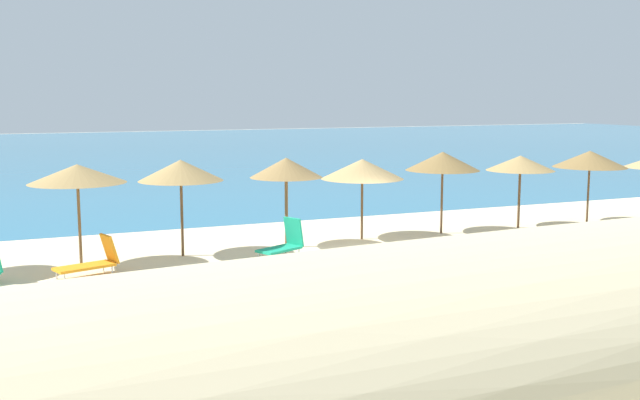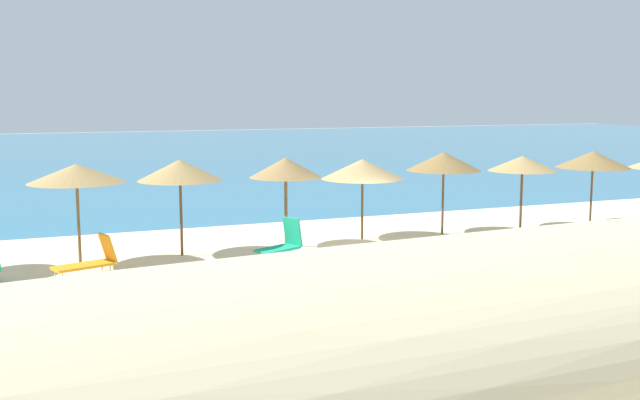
# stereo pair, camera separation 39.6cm
# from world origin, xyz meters

# --- Properties ---
(ground_plane) EXTENTS (160.00, 160.00, 0.00)m
(ground_plane) POSITION_xyz_m (0.00, 0.00, 0.00)
(ground_plane) COLOR beige
(sea_water) EXTENTS (160.00, 72.61, 0.01)m
(sea_water) POSITION_xyz_m (0.00, 43.08, 0.00)
(sea_water) COLOR teal
(sea_water) RESTS_ON ground_plane
(dune_ridge) EXTENTS (50.57, 7.85, 2.71)m
(dune_ridge) POSITION_xyz_m (-1.65, -10.44, 1.36)
(dune_ridge) COLOR beige
(dune_ridge) RESTS_ON ground_plane
(beach_umbrella_2) EXTENTS (2.60, 2.60, 2.82)m
(beach_umbrella_2) POSITION_xyz_m (-7.96, 2.05, 2.56)
(beach_umbrella_2) COLOR brown
(beach_umbrella_2) RESTS_ON ground_plane
(beach_umbrella_3) EXTENTS (2.44, 2.44, 2.82)m
(beach_umbrella_3) POSITION_xyz_m (-5.08, 2.37, 2.51)
(beach_umbrella_3) COLOR brown
(beach_umbrella_3) RESTS_ON ground_plane
(beach_umbrella_4) EXTENTS (2.23, 2.23, 2.77)m
(beach_umbrella_4) POSITION_xyz_m (-1.85, 2.38, 2.46)
(beach_umbrella_4) COLOR brown
(beach_umbrella_4) RESTS_ON ground_plane
(beach_umbrella_5) EXTENTS (2.67, 2.67, 2.62)m
(beach_umbrella_5) POSITION_xyz_m (0.86, 2.64, 2.30)
(beach_umbrella_5) COLOR brown
(beach_umbrella_5) RESTS_ON ground_plane
(beach_umbrella_6) EXTENTS (2.49, 2.49, 2.78)m
(beach_umbrella_6) POSITION_xyz_m (3.80, 2.52, 2.46)
(beach_umbrella_6) COLOR brown
(beach_umbrella_6) RESTS_ON ground_plane
(beach_umbrella_7) EXTENTS (2.38, 2.38, 2.56)m
(beach_umbrella_7) POSITION_xyz_m (6.90, 2.39, 2.29)
(beach_umbrella_7) COLOR brown
(beach_umbrella_7) RESTS_ON ground_plane
(beach_umbrella_8) EXTENTS (2.63, 2.63, 2.67)m
(beach_umbrella_8) POSITION_xyz_m (9.81, 2.18, 2.36)
(beach_umbrella_8) COLOR brown
(beach_umbrella_8) RESTS_ON ground_plane
(lounge_chair_0) EXTENTS (1.51, 1.17, 1.13)m
(lounge_chair_0) POSITION_xyz_m (-2.43, 0.99, 0.43)
(lounge_chair_0) COLOR #199972
(lounge_chair_0) RESTS_ON ground_plane
(lounge_chair_1) EXTENTS (1.70, 1.08, 1.04)m
(lounge_chair_1) POSITION_xyz_m (-7.78, 0.84, 0.39)
(lounge_chair_1) COLOR orange
(lounge_chair_1) RESTS_ON ground_plane
(cooler_box) EXTENTS (0.50, 0.58, 0.40)m
(cooler_box) POSITION_xyz_m (4.78, -2.89, 0.20)
(cooler_box) COLOR red
(cooler_box) RESTS_ON ground_plane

